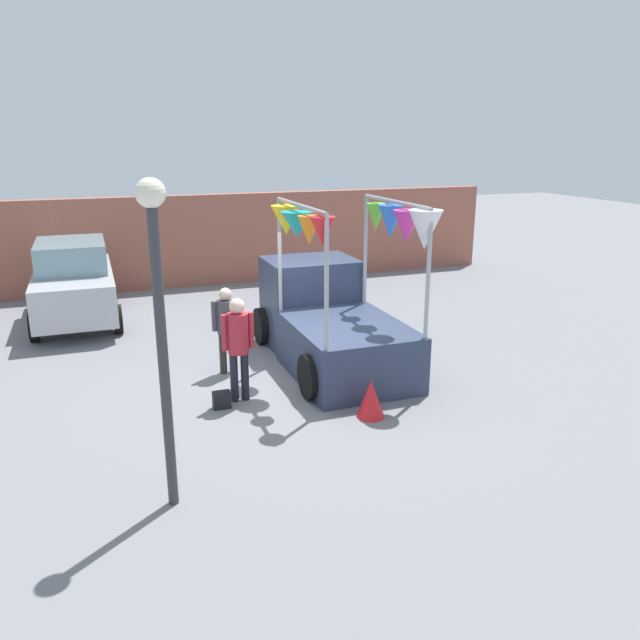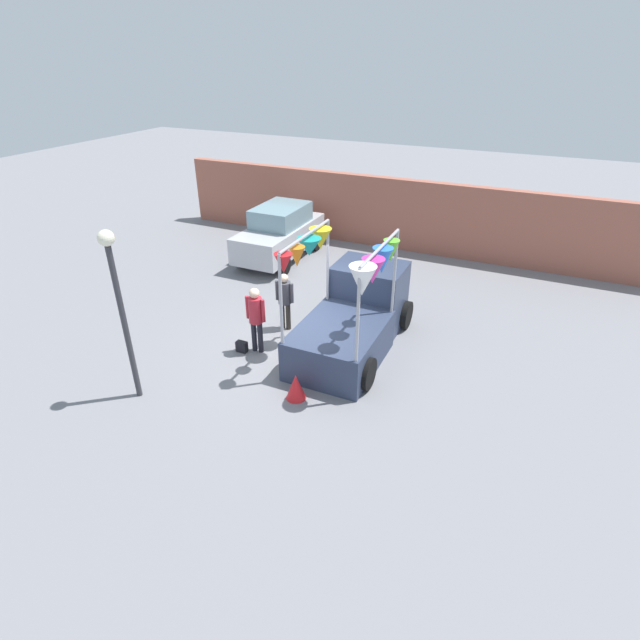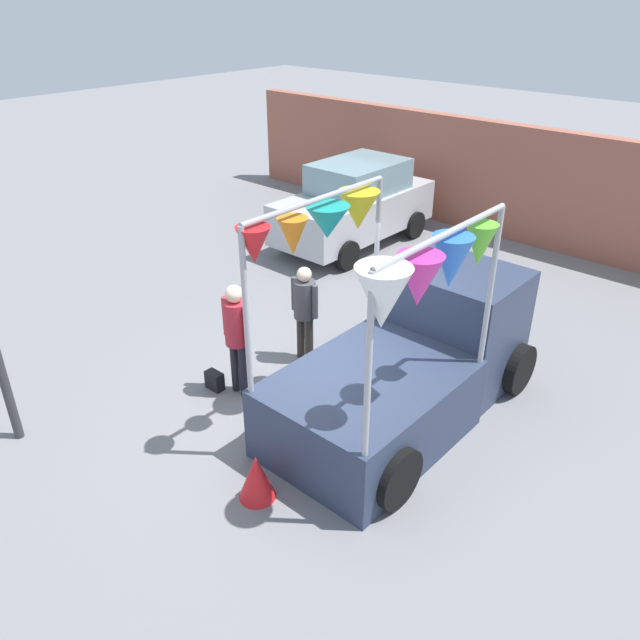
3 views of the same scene
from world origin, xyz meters
TOP-DOWN VIEW (x-y plane):
  - ground_plane at (0.00, 0.00)m, footprint 60.00×60.00m
  - vendor_truck at (1.07, 0.85)m, footprint 2.49×4.15m
  - parked_car at (-3.53, 5.29)m, footprint 1.88×4.00m
  - person_customer at (-1.01, -0.52)m, footprint 0.53×0.34m
  - person_vendor at (-0.92, 0.79)m, footprint 0.53×0.34m
  - handbag at (-1.36, -0.72)m, footprint 0.28×0.16m
  - street_lamp at (-2.44, -3.19)m, footprint 0.32×0.32m
  - brick_boundary_wall at (0.00, 8.05)m, footprint 18.00×0.36m
  - folded_kite_bundle_crimson at (0.75, -1.84)m, footprint 0.59×0.59m

SIDE VIEW (x-z plane):
  - ground_plane at x=0.00m, z-range 0.00..0.00m
  - handbag at x=-1.36m, z-range 0.00..0.28m
  - folded_kite_bundle_crimson at x=0.75m, z-range 0.00..0.60m
  - vendor_truck at x=1.07m, z-range -0.65..2.49m
  - parked_car at x=-3.53m, z-range 0.00..1.88m
  - person_vendor at x=-0.92m, z-range 0.16..1.77m
  - person_customer at x=-1.01m, z-range 0.19..1.92m
  - brick_boundary_wall at x=0.00m, z-range 0.00..2.60m
  - street_lamp at x=-2.44m, z-range 0.59..4.38m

